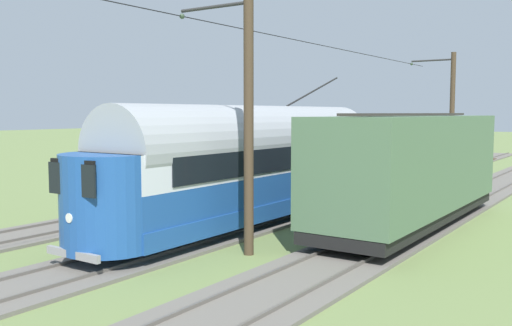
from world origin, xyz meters
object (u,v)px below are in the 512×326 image
(boxcar_adjacent, at_px, (412,167))
(catenary_pole_mid_near, at_px, (247,118))
(vintage_streetcar, at_px, (257,162))
(catenary_pole_foreground, at_px, (451,115))

(boxcar_adjacent, relative_size, catenary_pole_mid_near, 1.56)
(catenary_pole_mid_near, bearing_deg, vintage_streetcar, -59.11)
(vintage_streetcar, distance_m, catenary_pole_mid_near, 4.90)
(vintage_streetcar, height_order, catenary_pole_foreground, catenary_pole_foreground)
(catenary_pole_mid_near, bearing_deg, boxcar_adjacent, -112.12)
(catenary_pole_foreground, bearing_deg, vintage_streetcar, 81.72)
(vintage_streetcar, relative_size, catenary_pole_mid_near, 2.20)
(vintage_streetcar, bearing_deg, boxcar_adjacent, -154.17)
(boxcar_adjacent, relative_size, catenary_pole_foreground, 1.56)
(boxcar_adjacent, height_order, catenary_pole_mid_near, catenary_pole_mid_near)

